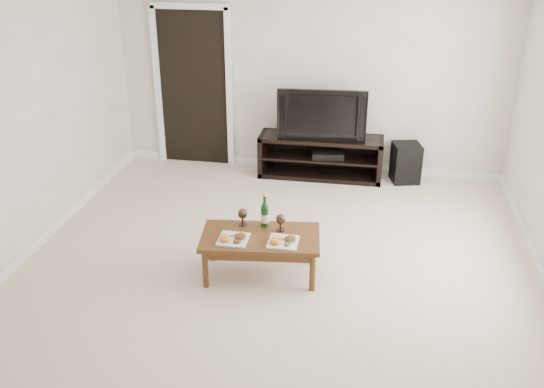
{
  "coord_description": "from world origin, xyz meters",
  "views": [
    {
      "loc": [
        0.83,
        -4.82,
        3.14
      ],
      "look_at": [
        -0.08,
        0.35,
        0.7
      ],
      "focal_mm": 40.0,
      "sensor_mm": 36.0,
      "label": 1
    }
  ],
  "objects": [
    {
      "name": "back_wall",
      "position": [
        0.0,
        2.77,
        1.3
      ],
      "size": [
        5.0,
        0.04,
        2.6
      ],
      "primitive_type": "cube",
      "color": "silver",
      "rests_on": "ground"
    },
    {
      "name": "doorway",
      "position": [
        -1.55,
        2.73,
        1.02
      ],
      "size": [
        0.9,
        0.02,
        2.05
      ],
      "primitive_type": "cube",
      "color": "black",
      "rests_on": "ground"
    },
    {
      "name": "subwoofer",
      "position": [
        1.27,
        2.54,
        0.25
      ],
      "size": [
        0.4,
        0.4,
        0.5
      ],
      "primitive_type": "cube",
      "rotation": [
        0.0,
        0.0,
        0.24
      ],
      "color": "black",
      "rests_on": "ground"
    },
    {
      "name": "goblet_left",
      "position": [
        -0.34,
        0.21,
        0.51
      ],
      "size": [
        0.09,
        0.09,
        0.17
      ],
      "primitive_type": null,
      "color": "#3A2A1F",
      "rests_on": "coffee_table"
    },
    {
      "name": "television",
      "position": [
        0.18,
        2.5,
        0.87
      ],
      "size": [
        1.12,
        0.21,
        0.64
      ],
      "primitive_type": "imported",
      "rotation": [
        0.0,
        0.0,
        0.06
      ],
      "color": "black",
      "rests_on": "media_console"
    },
    {
      "name": "coffee_table",
      "position": [
        -0.13,
        0.02,
        0.21
      ],
      "size": [
        1.16,
        0.72,
        0.42
      ],
      "primitive_type": "cube",
      "rotation": [
        0.0,
        0.0,
        0.12
      ],
      "color": "#563618",
      "rests_on": "ground"
    },
    {
      "name": "floor",
      "position": [
        0.0,
        0.0,
        0.0
      ],
      "size": [
        5.5,
        5.5,
        0.0
      ],
      "primitive_type": "plane",
      "color": "beige",
      "rests_on": "ground"
    },
    {
      "name": "wine_bottle",
      "position": [
        -0.12,
        0.22,
        0.59
      ],
      "size": [
        0.07,
        0.07,
        0.35
      ],
      "primitive_type": "cylinder",
      "color": "#0E3414",
      "rests_on": "coffee_table"
    },
    {
      "name": "plate_left",
      "position": [
        -0.36,
        -0.1,
        0.45
      ],
      "size": [
        0.27,
        0.27,
        0.07
      ],
      "primitive_type": "cube",
      "color": "white",
      "rests_on": "coffee_table"
    },
    {
      "name": "media_console",
      "position": [
        0.18,
        2.5,
        0.28
      ],
      "size": [
        1.58,
        0.45,
        0.55
      ],
      "primitive_type": "cube",
      "color": "black",
      "rests_on": "ground"
    },
    {
      "name": "av_receiver",
      "position": [
        0.28,
        2.48,
        0.33
      ],
      "size": [
        0.44,
        0.35,
        0.08
      ],
      "primitive_type": "cube",
      "rotation": [
        0.0,
        0.0,
        0.13
      ],
      "color": "black",
      "rests_on": "media_console"
    },
    {
      "name": "plate_right",
      "position": [
        0.1,
        -0.07,
        0.45
      ],
      "size": [
        0.27,
        0.27,
        0.07
      ],
      "primitive_type": "cube",
      "color": "white",
      "rests_on": "coffee_table"
    },
    {
      "name": "goblet_right",
      "position": [
        0.04,
        0.16,
        0.51
      ],
      "size": [
        0.09,
        0.09,
        0.17
      ],
      "primitive_type": null,
      "color": "#3A2A1F",
      "rests_on": "coffee_table"
    }
  ]
}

